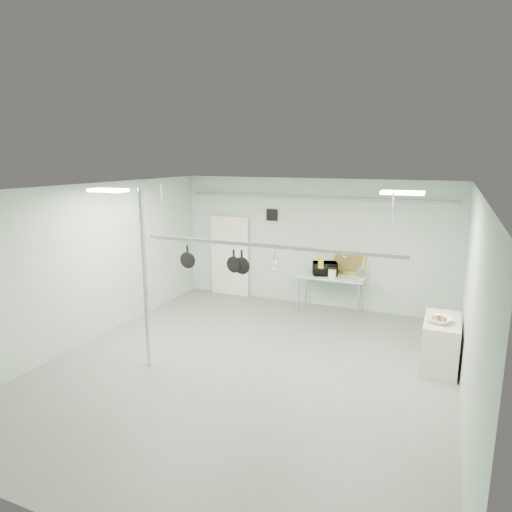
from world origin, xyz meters
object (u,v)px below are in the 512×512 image
at_px(side_cabinet, 441,344).
at_px(skillet_mid, 234,261).
at_px(chrome_pole, 145,280).
at_px(microwave, 325,269).
at_px(pot_rack, 265,244).
at_px(skillet_right, 242,262).
at_px(coffee_canister, 332,273).
at_px(fruit_bowl, 439,320).
at_px(prep_table, 331,279).
at_px(skillet_left, 188,256).

bearing_deg(side_cabinet, skillet_mid, -162.81).
bearing_deg(chrome_pole, microwave, 63.18).
distance_m(chrome_pole, pot_rack, 2.19).
height_order(microwave, skillet_right, skillet_right).
relative_size(microwave, skillet_mid, 1.39).
xyz_separation_m(coffee_canister, fruit_bowl, (2.44, -2.19, -0.06)).
distance_m(prep_table, side_cabinet, 3.39).
bearing_deg(pot_rack, fruit_bowl, 17.55).
xyz_separation_m(pot_rack, coffee_canister, (0.46, 3.11, -1.21)).
relative_size(chrome_pole, fruit_bowl, 7.62).
relative_size(coffee_canister, skillet_right, 0.50).
distance_m(skillet_left, skillet_mid, 0.97).
bearing_deg(skillet_mid, pot_rack, 7.99).
relative_size(skillet_left, skillet_right, 0.94).
distance_m(chrome_pole, prep_table, 4.85).
xyz_separation_m(prep_table, skillet_left, (-1.97, -3.30, 1.04)).
height_order(side_cabinet, fruit_bowl, fruit_bowl).
xyz_separation_m(coffee_canister, skillet_mid, (-1.06, -3.11, 0.86)).
xyz_separation_m(microwave, fruit_bowl, (2.66, -2.40, -0.11)).
xyz_separation_m(fruit_bowl, skillet_left, (-4.47, -0.91, 0.92)).
distance_m(chrome_pole, skillet_right, 1.73).
height_order(chrome_pole, skillet_left, chrome_pole).
height_order(coffee_canister, skillet_mid, skillet_mid).
height_order(fruit_bowl, skillet_right, skillet_right).
relative_size(chrome_pole, prep_table, 2.00).
bearing_deg(chrome_pole, fruit_bowl, 20.74).
distance_m(side_cabinet, skillet_left, 4.87).
bearing_deg(pot_rack, skillet_mid, 180.00).
bearing_deg(side_cabinet, chrome_pole, -157.59).
bearing_deg(coffee_canister, skillet_mid, -108.88).
distance_m(fruit_bowl, skillet_right, 3.58).
bearing_deg(fruit_bowl, skillet_right, -164.68).
xyz_separation_m(chrome_pole, coffee_canister, (2.36, 4.01, -0.58)).
bearing_deg(skillet_right, fruit_bowl, 16.81).
bearing_deg(prep_table, microwave, 176.60).
bearing_deg(chrome_pole, side_cabinet, 22.41).
height_order(coffee_canister, skillet_left, skillet_left).
bearing_deg(skillet_right, coffee_canister, 75.28).
relative_size(chrome_pole, coffee_canister, 14.48).
distance_m(prep_table, skillet_mid, 3.61).
xyz_separation_m(chrome_pole, microwave, (2.13, 4.21, -0.54)).
xyz_separation_m(side_cabinet, coffee_canister, (-2.49, 2.01, 0.57)).
bearing_deg(side_cabinet, fruit_bowl, -107.11).
xyz_separation_m(chrome_pole, skillet_right, (1.45, 0.90, 0.26)).
relative_size(microwave, skillet_left, 1.36).
relative_size(side_cabinet, fruit_bowl, 2.86).
height_order(prep_table, coffee_canister, coffee_canister).
distance_m(prep_table, pot_rack, 3.61).
bearing_deg(pot_rack, microwave, 86.05).
height_order(pot_rack, skillet_mid, pot_rack).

